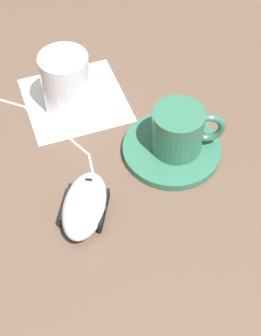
{
  "coord_description": "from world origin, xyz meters",
  "views": [
    {
      "loc": [
        0.47,
        -0.22,
        0.57
      ],
      "look_at": [
        0.09,
        -0.0,
        0.03
      ],
      "focal_mm": 55.0,
      "sensor_mm": 36.0,
      "label": 1
    }
  ],
  "objects_px": {
    "saucer": "(172,149)",
    "computer_mouse": "(85,205)",
    "coffee_cup": "(179,130)",
    "drinking_glass": "(66,82)"
  },
  "relations": [
    {
      "from": "computer_mouse",
      "to": "coffee_cup",
      "type": "bearing_deg",
      "value": 100.9
    },
    {
      "from": "saucer",
      "to": "drinking_glass",
      "type": "bearing_deg",
      "value": -151.12
    },
    {
      "from": "coffee_cup",
      "to": "drinking_glass",
      "type": "xyz_separation_m",
      "value": [
        -0.16,
        -0.1,
        0.0
      ]
    },
    {
      "from": "computer_mouse",
      "to": "drinking_glass",
      "type": "bearing_deg",
      "value": 160.96
    },
    {
      "from": "saucer",
      "to": "coffee_cup",
      "type": "bearing_deg",
      "value": 68.9
    },
    {
      "from": "saucer",
      "to": "coffee_cup",
      "type": "distance_m",
      "value": 0.04
    },
    {
      "from": "drinking_glass",
      "to": "computer_mouse",
      "type": "bearing_deg",
      "value": -19.04
    },
    {
      "from": "saucer",
      "to": "computer_mouse",
      "type": "distance_m",
      "value": 0.16
    },
    {
      "from": "drinking_glass",
      "to": "coffee_cup",
      "type": "bearing_deg",
      "value": 30.56
    },
    {
      "from": "computer_mouse",
      "to": "drinking_glass",
      "type": "relative_size",
      "value": 1.27
    }
  ]
}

